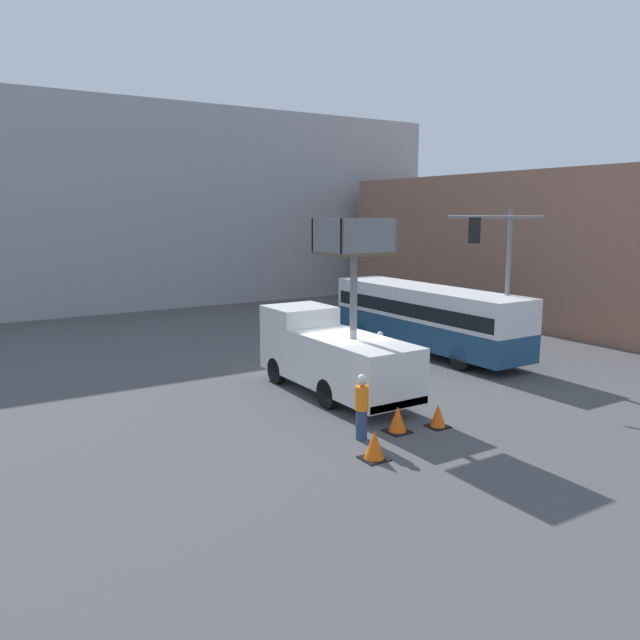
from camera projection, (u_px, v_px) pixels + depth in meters
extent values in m
plane|color=#4C4C4F|center=(351.00, 396.00, 21.63)|extent=(120.00, 120.00, 0.00)
cube|color=#9E9EA3|center=(127.00, 207.00, 43.27)|extent=(44.00, 10.00, 13.21)
cube|color=#936651|center=(567.00, 247.00, 36.54)|extent=(10.00, 28.00, 8.45)
cube|color=silver|center=(300.00, 337.00, 23.43)|extent=(2.26, 2.10, 2.38)
cube|color=silver|center=(353.00, 365.00, 20.56)|extent=(2.26, 4.90, 1.75)
cube|color=red|center=(399.00, 405.00, 18.68)|extent=(2.22, 0.10, 0.24)
cylinder|color=black|center=(277.00, 370.00, 23.11)|extent=(0.30, 0.97, 0.97)
cylinder|color=black|center=(322.00, 364.00, 24.14)|extent=(0.30, 0.97, 0.97)
cylinder|color=black|center=(328.00, 393.00, 20.19)|extent=(0.30, 0.97, 0.97)
cylinder|color=black|center=(376.00, 385.00, 21.21)|extent=(0.30, 0.97, 0.97)
cylinder|color=slate|center=(354.00, 297.00, 20.17)|extent=(0.24, 0.24, 2.75)
cube|color=brown|center=(354.00, 253.00, 19.92)|extent=(2.13, 1.73, 0.10)
cube|color=slate|center=(327.00, 235.00, 19.29)|extent=(0.08, 1.73, 1.05)
cube|color=slate|center=(380.00, 234.00, 20.36)|extent=(0.08, 1.73, 1.05)
cube|color=slate|center=(340.00, 234.00, 20.51)|extent=(2.13, 0.08, 1.05)
cube|color=slate|center=(370.00, 236.00, 19.14)|extent=(2.13, 0.08, 1.05)
cube|color=navy|center=(426.00, 330.00, 28.24)|extent=(2.40, 10.65, 1.14)
cube|color=silver|center=(426.00, 303.00, 28.02)|extent=(2.40, 10.65, 1.40)
cube|color=black|center=(426.00, 307.00, 28.06)|extent=(2.42, 10.22, 0.61)
cylinder|color=black|center=(364.00, 332.00, 30.53)|extent=(0.30, 0.98, 0.98)
cylinder|color=black|center=(397.00, 328.00, 31.63)|extent=(0.30, 0.98, 0.98)
cylinder|color=black|center=(461.00, 358.00, 25.02)|extent=(0.30, 0.98, 0.98)
cylinder|color=black|center=(497.00, 352.00, 26.12)|extent=(0.30, 0.98, 0.98)
cylinder|color=slate|center=(507.00, 289.00, 25.22)|extent=(0.18, 0.18, 6.40)
cylinder|color=slate|center=(494.00, 217.00, 23.25)|extent=(1.49, 3.47, 0.13)
cube|color=black|center=(474.00, 230.00, 21.86)|extent=(0.42, 0.42, 0.90)
sphere|color=red|center=(475.00, 223.00, 21.82)|extent=(0.20, 0.20, 0.20)
cylinder|color=navy|center=(362.00, 425.00, 17.41)|extent=(0.32, 0.32, 0.86)
cylinder|color=orange|center=(362.00, 398.00, 17.27)|extent=(0.38, 0.38, 0.68)
sphere|color=tan|center=(362.00, 382.00, 17.20)|extent=(0.23, 0.23, 0.23)
sphere|color=white|center=(362.00, 378.00, 17.18)|extent=(0.24, 0.24, 0.24)
cylinder|color=navy|center=(380.00, 367.00, 23.98)|extent=(0.32, 0.32, 0.82)
cylinder|color=orange|center=(380.00, 348.00, 23.86)|extent=(0.38, 0.38, 0.65)
sphere|color=tan|center=(380.00, 337.00, 23.78)|extent=(0.22, 0.22, 0.22)
sphere|color=white|center=(380.00, 334.00, 23.76)|extent=(0.23, 0.23, 0.23)
cube|color=black|center=(374.00, 458.00, 16.07)|extent=(0.68, 0.68, 0.03)
cone|color=#F25B0F|center=(374.00, 445.00, 16.01)|extent=(0.54, 0.54, 0.77)
cube|color=black|center=(438.00, 426.00, 18.48)|extent=(0.61, 0.61, 0.03)
cone|color=#F25B0F|center=(438.00, 416.00, 18.42)|extent=(0.48, 0.48, 0.69)
cube|color=black|center=(397.00, 431.00, 18.05)|extent=(0.68, 0.68, 0.03)
cone|color=#F25B0F|center=(398.00, 419.00, 17.99)|extent=(0.54, 0.54, 0.77)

